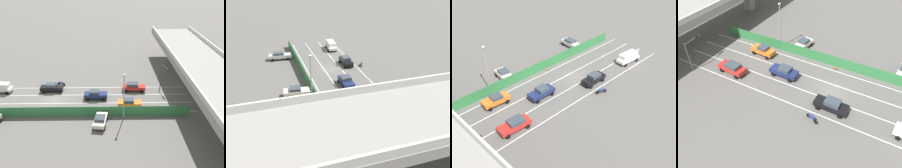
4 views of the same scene
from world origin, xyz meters
TOP-DOWN VIEW (x-y plane):
  - ground_plane at (0.00, 0.00)m, footprint 300.00×300.00m
  - lane_line_left_edge at (-4.94, 4.22)m, footprint 0.14×44.45m
  - lane_line_mid_left at (-1.65, 4.22)m, footprint 0.14×44.45m
  - lane_line_mid_right at (1.65, 4.22)m, footprint 0.14×44.45m
  - lane_line_right_edge at (4.94, 4.22)m, footprint 0.14×44.45m
  - elevated_overpass at (0.00, 28.45)m, footprint 56.49×10.61m
  - green_fence at (6.19, 4.22)m, footprint 0.10×40.55m
  - car_sedan_navy at (-0.10, 8.14)m, footprint 2.10×4.44m
  - car_sedan_red at (-3.33, 15.77)m, footprint 2.34×4.71m
  - car_van_white at (-3.20, -11.24)m, footprint 2.37×4.98m
  - car_taxi_orange at (3.32, 14.44)m, footprint 2.24×4.35m
  - car_sedan_black at (-3.29, -0.88)m, footprint 1.95×4.55m
  - motorcycle at (-6.19, 0.57)m, footprint 0.92×1.84m
  - parked_wagon_silver at (9.28, -8.19)m, footprint 4.81×2.35m
  - parked_sedan_cream at (8.72, 9.26)m, footprint 4.42×2.54m
  - traffic_light at (-4.84, 22.01)m, footprint 3.43×0.71m
  - street_lamp at (7.06, 13.11)m, footprint 0.60×0.36m
  - traffic_cone at (5.48, 1.75)m, footprint 0.47×0.47m

SIDE VIEW (x-z plane):
  - ground_plane at x=0.00m, z-range 0.00..0.00m
  - lane_line_left_edge at x=-4.94m, z-range 0.00..0.01m
  - lane_line_mid_left at x=-1.65m, z-range 0.00..0.01m
  - lane_line_mid_right at x=1.65m, z-range 0.00..0.01m
  - lane_line_right_edge at x=4.94m, z-range 0.00..0.01m
  - traffic_cone at x=5.48m, z-range -0.02..0.56m
  - motorcycle at x=-6.19m, z-range -0.01..0.93m
  - parked_sedan_cream at x=8.72m, z-range 0.08..1.69m
  - car_taxi_orange at x=3.32m, z-range 0.08..1.74m
  - parked_wagon_silver at x=9.28m, z-range 0.10..1.73m
  - green_fence at x=6.19m, z-range 0.00..1.86m
  - car_sedan_navy at x=-0.10m, z-range 0.07..1.79m
  - car_sedan_black at x=-3.29m, z-range 0.07..1.82m
  - car_sedan_red at x=-3.33m, z-range 0.09..1.81m
  - car_van_white at x=-3.20m, z-range 0.15..2.15m
  - traffic_light at x=-4.84m, z-range 1.08..6.10m
  - street_lamp at x=7.06m, z-range 0.79..9.03m
  - elevated_overpass at x=0.00m, z-range 2.29..10.07m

